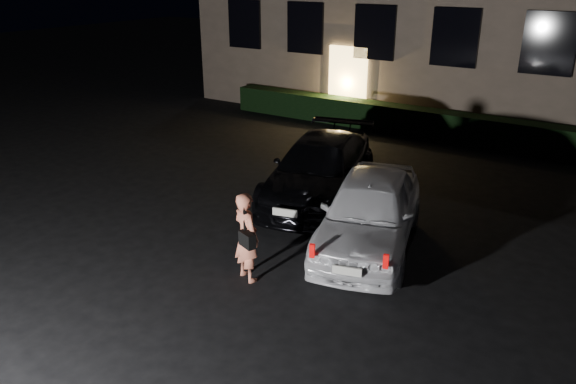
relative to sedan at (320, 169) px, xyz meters
The scene contains 5 objects.
ground 4.49m from the sedan, 79.63° to the right, with size 80.00×80.00×0.00m, color black.
hedge 6.19m from the sedan, 82.56° to the left, with size 15.00×0.70×0.85m, color black.
sedan is the anchor object (origin of this frame).
hatch 2.59m from the sedan, 38.94° to the right, with size 2.68×4.40×1.40m.
man 3.97m from the sedan, 77.97° to the right, with size 0.67×0.57×1.57m.
Camera 1 is at (5.14, -6.14, 4.93)m, focal length 35.00 mm.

